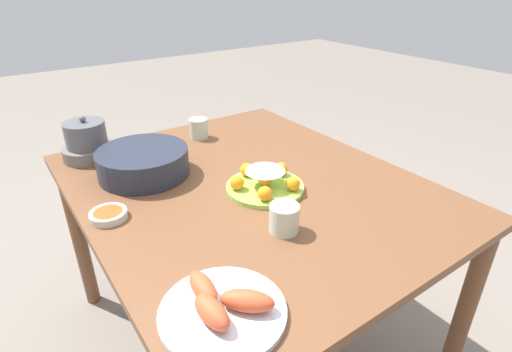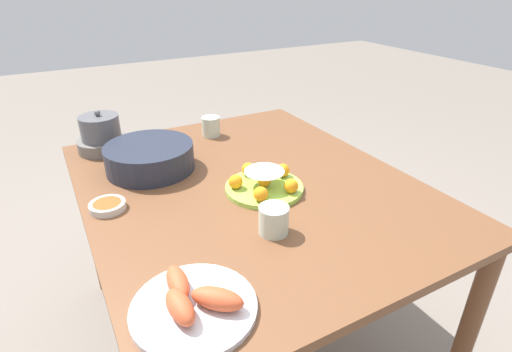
{
  "view_description": "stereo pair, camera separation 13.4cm",
  "coord_description": "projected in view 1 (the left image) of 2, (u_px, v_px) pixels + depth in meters",
  "views": [
    {
      "loc": [
        -1.01,
        0.67,
        1.41
      ],
      "look_at": [
        -0.04,
        -0.01,
        0.79
      ],
      "focal_mm": 28.0,
      "sensor_mm": 36.0,
      "label": 1
    },
    {
      "loc": [
        -1.08,
        0.56,
        1.41
      ],
      "look_at": [
        -0.04,
        -0.01,
        0.79
      ],
      "focal_mm": 28.0,
      "sensor_mm": 36.0,
      "label": 2
    }
  ],
  "objects": [
    {
      "name": "cake_plate",
      "position": [
        265.0,
        183.0,
        1.33
      ],
      "size": [
        0.26,
        0.26,
        0.08
      ],
      "color": "#99CC4C",
      "rests_on": "dining_table"
    },
    {
      "name": "serving_bowl",
      "position": [
        143.0,
        162.0,
        1.42
      ],
      "size": [
        0.32,
        0.32,
        0.1
      ],
      "color": "#232838",
      "rests_on": "dining_table"
    },
    {
      "name": "ground_plane",
      "position": [
        249.0,
        336.0,
        1.73
      ],
      "size": [
        12.0,
        12.0,
        0.0
      ],
      "primitive_type": "plane",
      "color": "slate"
    },
    {
      "name": "dining_table",
      "position": [
        248.0,
        205.0,
        1.42
      ],
      "size": [
        1.31,
        1.08,
        0.75
      ],
      "color": "brown",
      "rests_on": "ground_plane"
    },
    {
      "name": "seafood_platter",
      "position": [
        222.0,
        307.0,
        0.85
      ],
      "size": [
        0.28,
        0.28,
        0.06
      ],
      "color": "silver",
      "rests_on": "dining_table"
    },
    {
      "name": "cup_near",
      "position": [
        198.0,
        129.0,
        1.74
      ],
      "size": [
        0.08,
        0.08,
        0.09
      ],
      "color": "beige",
      "rests_on": "dining_table"
    },
    {
      "name": "sauce_bowl",
      "position": [
        108.0,
        215.0,
        1.18
      ],
      "size": [
        0.11,
        0.11,
        0.02
      ],
      "color": "beige",
      "rests_on": "dining_table"
    },
    {
      "name": "warming_pot",
      "position": [
        87.0,
        142.0,
        1.54
      ],
      "size": [
        0.2,
        0.2,
        0.17
      ],
      "color": "#66605B",
      "rests_on": "dining_table"
    },
    {
      "name": "cup_far",
      "position": [
        284.0,
        218.0,
        1.11
      ],
      "size": [
        0.08,
        0.08,
        0.08
      ],
      "color": "beige",
      "rests_on": "dining_table"
    }
  ]
}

